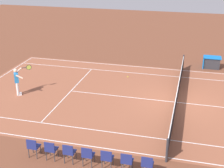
% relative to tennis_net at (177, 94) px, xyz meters
% --- Properties ---
extents(ground_plane, '(60.00, 60.00, 0.00)m').
position_rel_tennis_net_xyz_m(ground_plane, '(0.00, 0.00, -0.49)').
color(ground_plane, brown).
extents(court_slab, '(24.20, 11.40, 0.00)m').
position_rel_tennis_net_xyz_m(court_slab, '(0.00, 0.00, -0.49)').
color(court_slab, '#935138').
rests_on(court_slab, ground_plane).
extents(court_line_markings, '(23.85, 11.05, 0.01)m').
position_rel_tennis_net_xyz_m(court_line_markings, '(0.00, 0.00, -0.49)').
color(court_line_markings, white).
rests_on(court_line_markings, ground_plane).
extents(tennis_net, '(0.10, 11.70, 1.08)m').
position_rel_tennis_net_xyz_m(tennis_net, '(0.00, 0.00, 0.00)').
color(tennis_net, '#2D2D33').
rests_on(tennis_net, ground_plane).
extents(tennis_player_near, '(0.82, 1.03, 1.70)m').
position_rel_tennis_net_xyz_m(tennis_player_near, '(9.20, 1.30, 0.44)').
color(tennis_player_near, white).
rests_on(tennis_player_near, ground_plane).
extents(tennis_ball, '(0.07, 0.07, 0.07)m').
position_rel_tennis_net_xyz_m(tennis_ball, '(3.51, -3.18, -0.46)').
color(tennis_ball, '#CCE01E').
rests_on(tennis_ball, ground_plane).
extents(spectator_chair_0, '(0.44, 0.44, 0.88)m').
position_rel_tennis_net_xyz_m(spectator_chair_0, '(0.63, 6.84, 0.03)').
color(spectator_chair_0, '#38383D').
rests_on(spectator_chair_0, ground_plane).
extents(spectator_chair_1, '(0.44, 0.44, 0.88)m').
position_rel_tennis_net_xyz_m(spectator_chair_1, '(1.42, 6.84, 0.03)').
color(spectator_chair_1, '#38383D').
rests_on(spectator_chair_1, ground_plane).
extents(spectator_chair_2, '(0.44, 0.44, 0.88)m').
position_rel_tennis_net_xyz_m(spectator_chair_2, '(2.21, 6.84, 0.03)').
color(spectator_chair_2, '#38383D').
rests_on(spectator_chair_2, ground_plane).
extents(spectator_chair_3, '(0.44, 0.44, 0.88)m').
position_rel_tennis_net_xyz_m(spectator_chair_3, '(3.00, 6.84, 0.03)').
color(spectator_chair_3, '#38383D').
rests_on(spectator_chair_3, ground_plane).
extents(spectator_chair_4, '(0.44, 0.44, 0.88)m').
position_rel_tennis_net_xyz_m(spectator_chair_4, '(3.78, 6.84, 0.03)').
color(spectator_chair_4, '#38383D').
rests_on(spectator_chair_4, ground_plane).
extents(spectator_chair_5, '(0.44, 0.44, 0.88)m').
position_rel_tennis_net_xyz_m(spectator_chair_5, '(4.57, 6.84, 0.03)').
color(spectator_chair_5, '#38383D').
rests_on(spectator_chair_5, ground_plane).
extents(spectator_chair_6, '(0.44, 0.44, 0.88)m').
position_rel_tennis_net_xyz_m(spectator_chair_6, '(5.36, 6.84, 0.03)').
color(spectator_chair_6, '#38383D').
rests_on(spectator_chair_6, ground_plane).
extents(equipment_cart_tarped, '(1.25, 0.84, 0.85)m').
position_rel_tennis_net_xyz_m(equipment_cart_tarped, '(-1.99, -6.58, -0.05)').
color(equipment_cart_tarped, '#2D2D33').
rests_on(equipment_cart_tarped, ground_plane).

